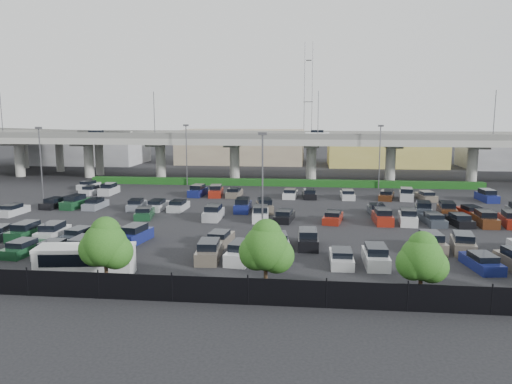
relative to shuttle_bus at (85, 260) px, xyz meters
The scene contains 11 objects.
ground 26.45m from the shuttle_bus, 63.10° to the left, with size 280.00×280.00×0.00m, color black.
overpass 57.06m from the shuttle_bus, 78.07° to the left, with size 150.00×13.00×15.80m.
on_ramp 77.97m from the shuttle_bus, 121.08° to the left, with size 50.93×30.13×8.80m.
hedge 50.01m from the shuttle_bus, 76.17° to the left, with size 66.00×1.60×1.10m, color #143E12.
fence 12.71m from the shuttle_bus, 20.46° to the right, with size 70.00×0.10×2.00m.
tree_row 13.19m from the shuttle_bus, 13.20° to the right, with size 65.07×3.66×5.94m.
shuttle_bus is the anchor object (origin of this frame).
parked_cars 22.53m from the shuttle_bus, 55.64° to the left, with size 62.95×41.65×1.67m.
light_poles 27.19m from the shuttle_bus, 72.97° to the left, with size 66.90×48.38×10.30m.
distant_buildings 88.81m from the shuttle_bus, 74.09° to the left, with size 138.00×24.00×9.00m.
comm_tower 99.89m from the shuttle_bus, 80.71° to the left, with size 2.40×2.40×30.00m.
Camera 1 is at (4.86, -58.36, 12.27)m, focal length 35.00 mm.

